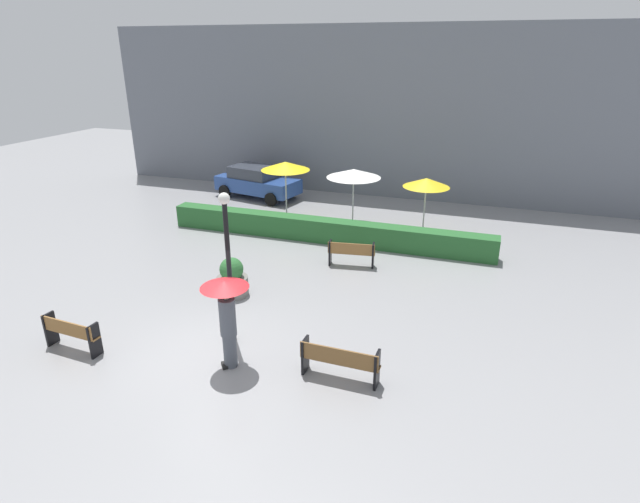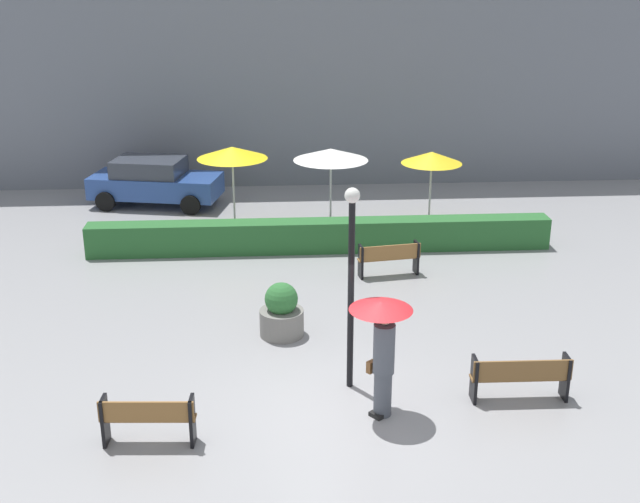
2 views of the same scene
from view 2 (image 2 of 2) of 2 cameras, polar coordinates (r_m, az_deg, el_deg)
The scene contains 13 objects.
ground_plane at distance 14.70m, azimuth 1.74°, elevation -11.15°, with size 60.00×60.00×0.00m, color gray.
bench_near_left at distance 13.74m, azimuth -12.25°, elevation -11.55°, with size 1.59×0.44×0.86m.
bench_back_row at distance 20.40m, azimuth 4.98°, elevation -0.40°, with size 1.63×0.57×0.87m.
bench_near_right at distance 15.13m, azimuth 14.20°, elevation -8.63°, with size 1.82×0.41×0.86m.
pedestrian_with_umbrella at distance 13.87m, azimuth 4.48°, elevation -6.29°, with size 1.11×1.11×2.17m.
planter_pot at distance 17.15m, azimuth -2.77°, elevation -4.42°, with size 0.95×0.95×1.21m.
lamp_post at distance 14.37m, azimuth 2.26°, elevation -1.23°, with size 0.28×0.28×3.92m.
patio_umbrella_yellow at distance 23.60m, azimuth -6.32°, elevation 7.05°, with size 2.08×2.08×2.54m.
patio_umbrella_white at distance 23.97m, azimuth 0.78°, elevation 6.97°, with size 2.26×2.26×2.38m.
patio_umbrella_yellow_far at distance 24.18m, azimuth 8.02°, elevation 6.68°, with size 1.83×1.83×2.29m.
hedge_strip at distance 22.15m, azimuth 0.04°, elevation 1.14°, with size 12.86×0.70×0.88m, color #28602D.
building_facade at distance 28.77m, azimuth -1.22°, elevation 12.89°, with size 28.00×1.20×8.08m, color slate.
parked_car at distance 26.91m, azimuth -11.80°, elevation 4.97°, with size 4.47×2.64×1.57m.
Camera 2 is at (-1.25, -12.52, 7.61)m, focal length 44.61 mm.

